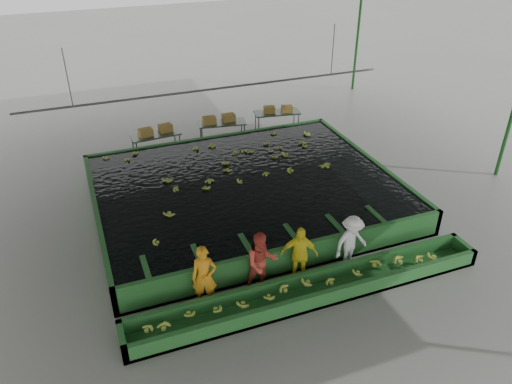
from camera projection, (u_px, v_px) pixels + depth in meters
name	position (u px, v px, depth m)	size (l,w,h in m)	color
ground	(262.00, 226.00, 16.16)	(80.00, 80.00, 0.00)	gray
shed_roof	(263.00, 75.00, 13.62)	(20.00, 22.00, 0.04)	gray
shed_posts	(262.00, 157.00, 14.89)	(20.00, 22.00, 5.00)	#1E5D20
flotation_tank	(246.00, 192.00, 17.14)	(10.00, 8.00, 0.90)	#235D26
tank_water	(245.00, 182.00, 16.94)	(9.70, 7.70, 0.00)	black
sorting_trough	(312.00, 290.00, 13.14)	(10.00, 1.00, 0.50)	#235D26
cableway_rail	(213.00, 89.00, 18.66)	(0.08, 0.08, 14.00)	#59605B
rail_hanger_left	(67.00, 78.00, 16.60)	(0.04, 0.04, 2.00)	#59605B
rail_hanger_right	(333.00, 50.00, 19.70)	(0.04, 0.04, 2.00)	#59605B
worker_a	(204.00, 277.00, 12.63)	(0.65, 0.43, 1.77)	orange
worker_b	(262.00, 262.00, 13.11)	(0.88, 0.68, 1.80)	#C94131
worker_c	(299.00, 254.00, 13.47)	(1.01, 0.42, 1.72)	yellow
worker_d	(351.00, 242.00, 13.98)	(1.08, 0.62, 1.67)	white
packing_table_left	(157.00, 144.00, 20.46)	(1.99, 0.80, 0.90)	#59605B
packing_table_mid	(222.00, 132.00, 21.50)	(2.02, 0.81, 0.92)	#59605B
packing_table_right	(277.00, 121.00, 22.54)	(2.02, 0.81, 0.92)	#59605B
box_stack_left	(156.00, 134.00, 20.28)	(1.38, 0.38, 0.30)	olive
box_stack_mid	(219.00, 122.00, 21.28)	(1.39, 0.38, 0.30)	olive
box_stack_right	(278.00, 112.00, 22.28)	(1.29, 0.36, 0.28)	olive
floating_bananas	(238.00, 172.00, 17.58)	(9.50, 6.48, 0.13)	#92AA38
trough_bananas	(312.00, 286.00, 13.07)	(8.67, 0.58, 0.12)	#92AA38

